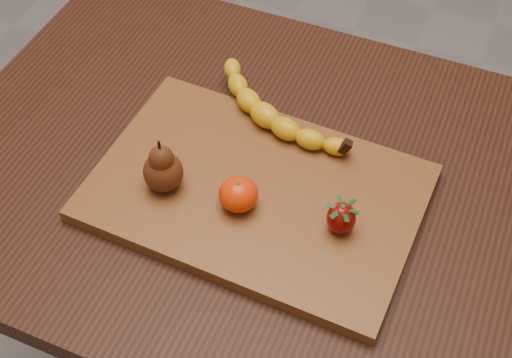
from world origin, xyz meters
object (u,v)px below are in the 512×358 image
at_px(table, 272,217).
at_px(cutting_board, 256,193).
at_px(pear, 162,164).
at_px(mandarin, 238,194).

distance_m(table, cutting_board, 0.12).
bearing_deg(pear, mandarin, 4.19).
relative_size(cutting_board, mandarin, 8.40).
bearing_deg(mandarin, table, 77.21).
bearing_deg(table, mandarin, -102.79).
height_order(cutting_board, mandarin, mandarin).
distance_m(cutting_board, pear, 0.14).
bearing_deg(pear, table, 35.01).
relative_size(cutting_board, pear, 5.17).
xyz_separation_m(table, cutting_board, (-0.01, -0.05, 0.11)).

